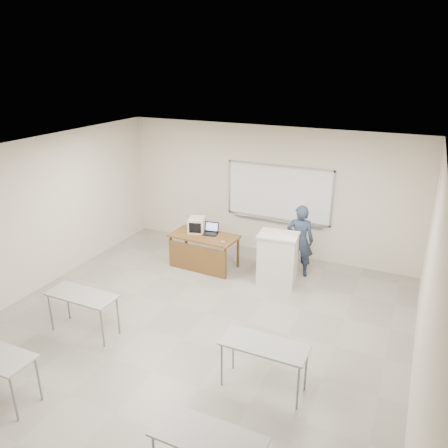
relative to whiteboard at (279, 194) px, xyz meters
The scene contains 10 objects.
floor 4.25m from the whiteboard, 94.32° to the right, with size 7.00×8.00×0.01m, color gray.
whiteboard is the anchor object (origin of this frame).
student_desks 5.39m from the whiteboard, 93.23° to the right, with size 4.40×2.20×0.73m.
instructor_desk 2.13m from the whiteboard, 129.54° to the right, with size 1.47×0.74×0.75m.
podium 1.81m from the whiteboard, 71.19° to the right, with size 0.79×0.57×1.11m.
crt_monitor 2.01m from the whiteboard, 139.82° to the right, with size 0.35×0.40×0.34m.
laptop 1.79m from the whiteboard, 132.91° to the right, with size 0.32×0.29×0.23m.
mouse 1.85m from the whiteboard, 113.18° to the right, with size 0.10×0.06×0.04m, color #979B9D.
keyboard 1.57m from the whiteboard, 64.91° to the right, with size 0.45×0.15×0.03m, color beige.
presenter 1.37m from the whiteboard, 48.00° to the right, with size 0.58×0.38×1.58m, color black.
Camera 1 is at (3.19, -5.24, 4.37)m, focal length 35.00 mm.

